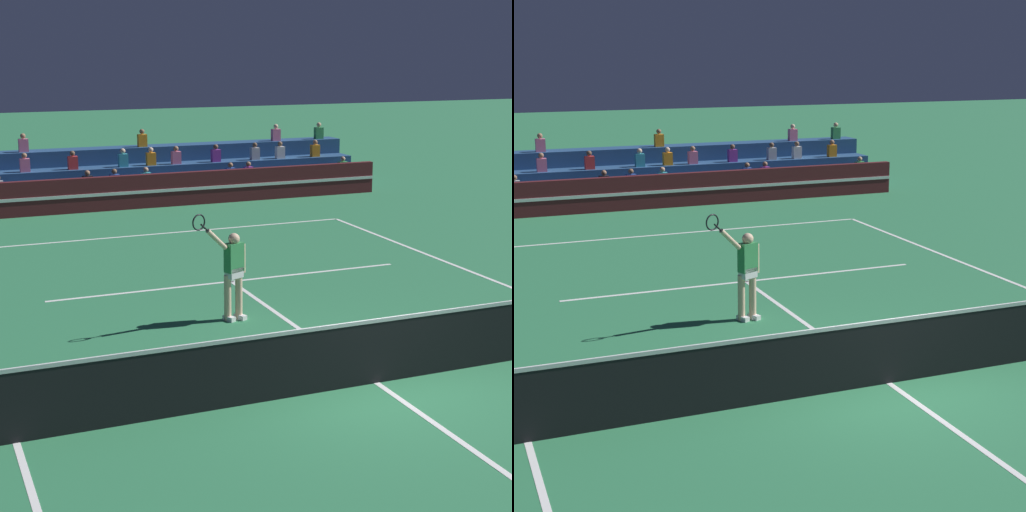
% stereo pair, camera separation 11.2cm
% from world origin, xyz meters
% --- Properties ---
extents(ground_plane, '(120.00, 120.00, 0.00)m').
position_xyz_m(ground_plane, '(0.00, 0.00, 0.00)').
color(ground_plane, '#2D7A4C').
extents(court_lines, '(11.10, 23.90, 0.01)m').
position_xyz_m(court_lines, '(0.00, 0.00, 0.00)').
color(court_lines, white).
rests_on(court_lines, ground).
extents(tennis_net, '(12.00, 0.10, 1.10)m').
position_xyz_m(tennis_net, '(0.00, 0.00, 0.54)').
color(tennis_net, slate).
rests_on(tennis_net, ground).
extents(sponsor_banner_wall, '(18.00, 0.26, 1.10)m').
position_xyz_m(sponsor_banner_wall, '(0.00, 15.93, 0.55)').
color(sponsor_banner_wall, '#51191E').
rests_on(sponsor_banner_wall, ground).
extents(bleacher_stand, '(18.27, 2.85, 2.28)m').
position_xyz_m(bleacher_stand, '(0.02, 18.46, 0.65)').
color(bleacher_stand, navy).
rests_on(bleacher_stand, ground).
extents(tennis_player, '(1.28, 0.60, 2.26)m').
position_xyz_m(tennis_player, '(-0.95, 3.83, 0.98)').
color(tennis_player, beige).
rests_on(tennis_player, ground).
extents(tennis_ball, '(0.07, 0.07, 0.07)m').
position_xyz_m(tennis_ball, '(-0.42, 5.56, 0.03)').
color(tennis_ball, '#C6DB33').
rests_on(tennis_ball, ground).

